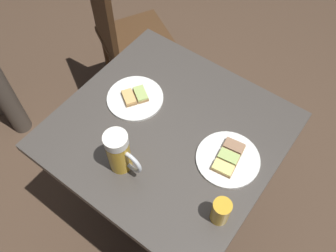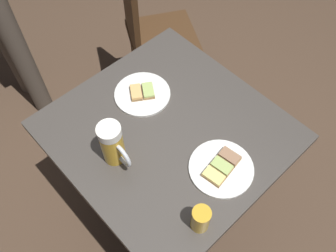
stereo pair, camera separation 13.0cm
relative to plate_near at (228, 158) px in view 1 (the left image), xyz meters
name	(u,v)px [view 1 (the left image)]	position (x,y,z in m)	size (l,w,h in m)	color
ground_plane	(168,205)	(-0.25, -0.02, -0.79)	(6.00, 6.00, 0.00)	#4C3828
cafe_table	(168,150)	(-0.25, -0.02, -0.17)	(0.80, 0.77, 0.78)	black
plate_near	(228,158)	(0.00, 0.00, 0.00)	(0.23, 0.23, 0.03)	white
plate_far	(135,98)	(-0.43, 0.01, 0.00)	(0.22, 0.22, 0.03)	white
beer_mug	(120,153)	(-0.28, -0.24, 0.08)	(0.14, 0.08, 0.18)	gold
beer_glass_small	(221,211)	(0.08, -0.19, 0.04)	(0.06, 0.06, 0.10)	gold
cafe_chair	(123,33)	(-0.92, 0.47, -0.26)	(0.52, 0.52, 0.94)	#472D19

